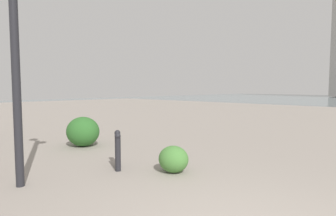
{
  "coord_description": "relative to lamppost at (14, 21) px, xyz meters",
  "views": [
    {
      "loc": [
        -1.21,
        2.53,
        1.74
      ],
      "look_at": [
        7.14,
        -6.09,
        0.86
      ],
      "focal_mm": 29.3,
      "sensor_mm": 36.0,
      "label": 1
    }
  ],
  "objects": [
    {
      "name": "lamppost",
      "position": [
        0.0,
        0.0,
        0.0
      ],
      "size": [
        0.98,
        0.28,
        4.37
      ],
      "color": "#232328",
      "rests_on": "ground"
    },
    {
      "name": "bollard_near",
      "position": [
        -0.5,
        -1.74,
        -2.45
      ],
      "size": [
        0.13,
        0.13,
        0.81
      ],
      "color": "#232328",
      "rests_on": "ground"
    },
    {
      "name": "shrub_round",
      "position": [
        -1.4,
        -2.49,
        -2.6
      ],
      "size": [
        0.65,
        0.58,
        0.55
      ],
      "color": "#477F38",
      "rests_on": "ground"
    },
    {
      "name": "bollard_mid",
      "position": [
        -0.24,
        -1.92,
        -2.45
      ],
      "size": [
        0.13,
        0.13,
        0.82
      ],
      "color": "#232328",
      "rests_on": "ground"
    },
    {
      "name": "shrub_low",
      "position": [
        2.3,
        -2.48,
        -2.43
      ],
      "size": [
        1.04,
        0.93,
        0.88
      ],
      "color": "#2D6628",
      "rests_on": "ground"
    }
  ]
}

